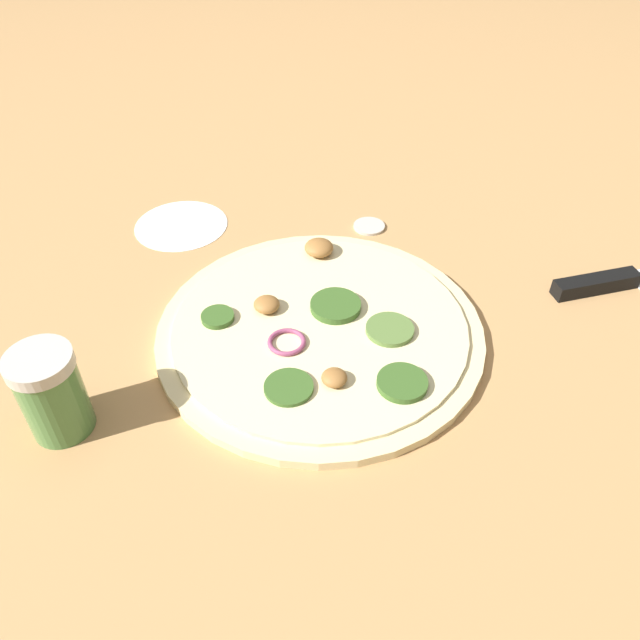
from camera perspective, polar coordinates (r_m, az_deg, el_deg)
The scene contains 6 objects.
ground_plane at distance 0.65m, azimuth -0.00°, elevation -1.32°, with size 3.00×3.00×0.00m, color tan.
pizza at distance 0.65m, azimuth 0.04°, elevation -0.82°, with size 0.34×0.34×0.03m.
knife at distance 0.80m, azimuth 26.78°, elevation 3.39°, with size 0.25×0.20×0.02m.
spice_jar at distance 0.58m, azimuth -23.34°, elevation -6.14°, with size 0.06×0.06×0.09m.
loose_cap at distance 0.81m, azimuth 4.52°, elevation 8.64°, with size 0.04×0.04×0.01m.
flour_patch at distance 0.83m, azimuth -12.57°, elevation 8.47°, with size 0.12×0.12×0.00m.
Camera 1 is at (-0.19, 0.44, 0.44)m, focal length 35.00 mm.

